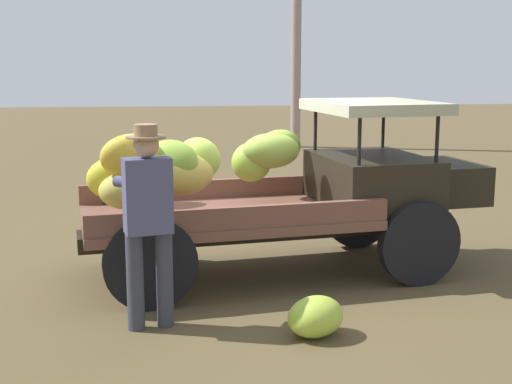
% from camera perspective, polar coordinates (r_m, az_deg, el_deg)
% --- Properties ---
extents(ground_plane, '(60.00, 60.00, 0.00)m').
position_cam_1_polar(ground_plane, '(7.88, -0.94, -6.51)').
color(ground_plane, brown).
extents(truck, '(4.61, 2.29, 1.89)m').
position_cam_1_polar(truck, '(7.66, 2.76, 0.37)').
color(truck, black).
rests_on(truck, ground).
extents(farmer, '(0.53, 0.49, 1.80)m').
position_cam_1_polar(farmer, '(6.08, -8.80, -1.79)').
color(farmer, '#373947').
rests_on(farmer, ground).
extents(loose_banana_bunch, '(0.66, 0.61, 0.37)m').
position_cam_1_polar(loose_banana_bunch, '(6.07, 4.87, -10.09)').
color(loose_banana_bunch, '#AECC40').
rests_on(loose_banana_bunch, ground).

